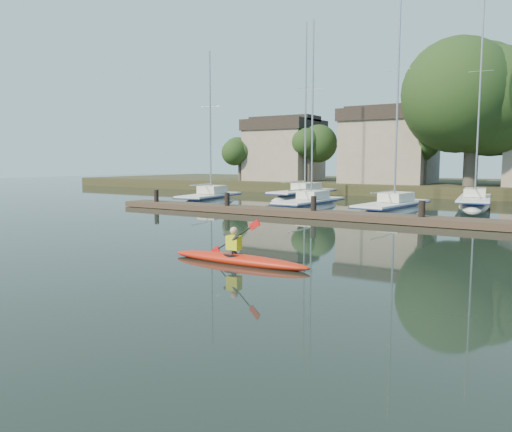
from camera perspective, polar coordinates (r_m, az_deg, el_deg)
The scene contains 9 objects.
ground at distance 15.12m, azimuth -5.98°, elevation -5.89°, with size 160.00×160.00×0.00m, color black.
kayak at distance 15.63m, azimuth -2.12°, elevation -4.73°, with size 4.98×1.04×1.59m.
dock at distance 27.38m, azimuth 12.27°, elevation -0.08°, with size 34.00×2.00×1.80m.
sailboat_0 at distance 38.48m, azimuth -5.32°, elevation 1.23°, with size 3.26×8.26×12.75m.
sailboat_1 at distance 33.83m, azimuth 6.16°, elevation 0.56°, with size 2.40×8.40×13.62m.
sailboat_2 at distance 32.31m, azimuth 15.32°, elevation 0.10°, with size 3.20×9.24×14.98m.
sailboat_5 at distance 43.29m, azimuth 5.39°, elevation 1.80°, with size 3.18×9.91×16.12m.
sailboat_6 at distance 38.85m, azimuth 23.66°, elevation 0.80°, with size 3.26×10.33×16.15m.
shore at distance 52.48m, azimuth 23.79°, elevation 5.83°, with size 90.00×25.25×12.75m.
Camera 1 is at (9.09, -11.66, 3.19)m, focal length 35.00 mm.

